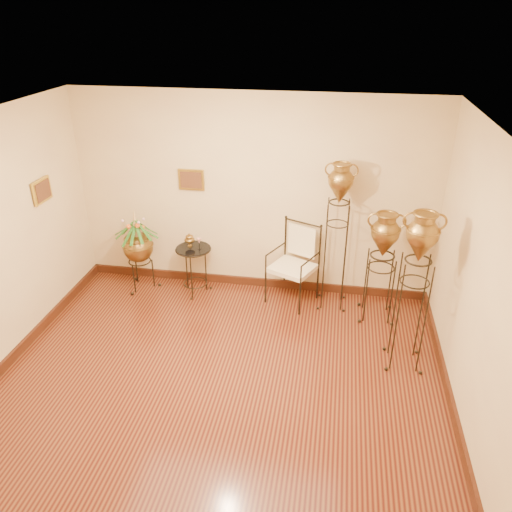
% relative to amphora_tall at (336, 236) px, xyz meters
% --- Properties ---
extents(ground, '(5.00, 5.00, 0.00)m').
position_rel_amphora_tall_xyz_m(ground, '(-1.17, -2.15, -1.05)').
color(ground, brown).
rests_on(ground, ground).
extents(room_shell, '(5.02, 5.02, 2.81)m').
position_rel_amphora_tall_xyz_m(room_shell, '(-1.18, -2.14, 0.69)').
color(room_shell, beige).
rests_on(room_shell, ground).
extents(amphora_tall, '(0.44, 0.44, 2.05)m').
position_rel_amphora_tall_xyz_m(amphora_tall, '(0.00, 0.00, 0.00)').
color(amphora_tall, black).
rests_on(amphora_tall, ground).
extents(amphora_mid, '(0.46, 0.46, 1.92)m').
position_rel_amphora_tall_xyz_m(amphora_mid, '(0.86, -1.14, -0.08)').
color(amphora_mid, black).
rests_on(amphora_mid, ground).
extents(amphora_short, '(0.59, 0.59, 1.51)m').
position_rel_amphora_tall_xyz_m(amphora_short, '(0.59, -0.19, -0.29)').
color(amphora_short, black).
rests_on(amphora_short, ground).
extents(planter_urn, '(0.84, 0.84, 1.26)m').
position_rel_amphora_tall_xyz_m(planter_urn, '(-2.78, 0.00, -0.35)').
color(planter_urn, black).
rests_on(planter_urn, ground).
extents(armchair, '(0.82, 0.80, 1.12)m').
position_rel_amphora_tall_xyz_m(armchair, '(-0.56, 0.00, -0.48)').
color(armchair, black).
rests_on(armchair, ground).
extents(side_table, '(0.58, 0.58, 0.90)m').
position_rel_amphora_tall_xyz_m(side_table, '(-1.96, 0.00, -0.68)').
color(side_table, black).
rests_on(side_table, ground).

